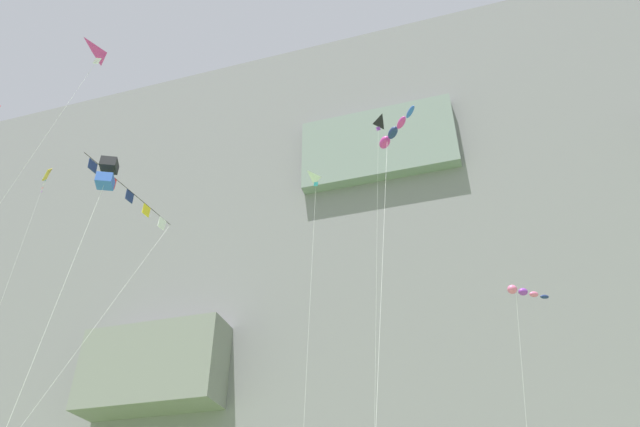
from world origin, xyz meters
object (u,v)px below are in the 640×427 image
at_px(kite_windsock_mid_right, 522,293).
at_px(kite_box_mid_left, 106,175).
at_px(kite_delta_mid_center, 100,65).
at_px(kite_delta_high_right, 373,146).
at_px(kite_windsock_near_cliff, 392,135).
at_px(kite_diamond_low_right, 41,192).
at_px(kite_delta_low_left, 320,197).
at_px(kite_banner_high_left, 124,207).

bearing_deg(kite_windsock_mid_right, kite_box_mid_left, -129.39).
bearing_deg(kite_windsock_mid_right, kite_delta_mid_center, -151.67).
xyz_separation_m(kite_delta_high_right, kite_box_mid_left, (-7.15, -18.68, -15.65)).
xyz_separation_m(kite_windsock_mid_right, kite_windsock_near_cliff, (-5.38, -10.76, 4.43)).
xyz_separation_m(kite_diamond_low_right, kite_delta_low_left, (21.65, 2.26, -3.44)).
distance_m(kite_diamond_low_right, kite_delta_low_left, 22.04).
bearing_deg(kite_box_mid_left, kite_diamond_low_right, 141.94).
relative_size(kite_delta_high_right, kite_diamond_low_right, 1.05).
bearing_deg(kite_delta_high_right, kite_windsock_mid_right, 0.18).
bearing_deg(kite_diamond_low_right, kite_windsock_mid_right, 7.88).
bearing_deg(kite_delta_low_left, kite_windsock_near_cliff, -53.03).
bearing_deg(kite_box_mid_left, kite_delta_low_left, 77.40).
height_order(kite_banner_high_left, kite_diamond_low_right, kite_diamond_low_right).
bearing_deg(kite_delta_low_left, kite_diamond_low_right, -174.05).
xyz_separation_m(kite_windsock_near_cliff, kite_diamond_low_right, (-27.98, 6.14, 6.86)).
xyz_separation_m(kite_delta_mid_center, kite_banner_high_left, (5.41, -1.28, -13.28)).
distance_m(kite_windsock_near_cliff, kite_delta_mid_center, 20.32).
height_order(kite_delta_high_right, kite_diamond_low_right, kite_delta_high_right).
height_order(kite_delta_high_right, kite_banner_high_left, kite_delta_high_right).
distance_m(kite_delta_high_right, kite_box_mid_left, 25.40).
relative_size(kite_windsock_near_cliff, kite_diamond_low_right, 0.72).
distance_m(kite_windsock_mid_right, kite_windsock_near_cliff, 12.82).
bearing_deg(kite_windsock_mid_right, kite_banner_high_left, -142.34).
bearing_deg(kite_banner_high_left, kite_box_mid_left, -60.89).
bearing_deg(kite_diamond_low_right, kite_banner_high_left, -31.24).
relative_size(kite_delta_mid_center, kite_banner_high_left, 1.69).
xyz_separation_m(kite_delta_mid_center, kite_box_mid_left, (8.08, -6.07, -15.61)).
bearing_deg(kite_delta_high_right, kite_delta_low_left, -146.28).
distance_m(kite_delta_high_right, kite_banner_high_left, 21.60).
xyz_separation_m(kite_delta_high_right, kite_delta_low_left, (-3.49, -2.33, -5.76)).
bearing_deg(kite_diamond_low_right, kite_delta_high_right, 10.34).
height_order(kite_windsock_mid_right, kite_delta_mid_center, kite_delta_mid_center).
height_order(kite_windsock_near_cliff, kite_delta_mid_center, kite_delta_mid_center).
xyz_separation_m(kite_delta_high_right, kite_banner_high_left, (-9.82, -13.89, -13.32)).
distance_m(kite_windsock_mid_right, kite_delta_mid_center, 29.88).
height_order(kite_windsock_near_cliff, kite_box_mid_left, kite_windsock_near_cliff).
bearing_deg(kite_windsock_mid_right, kite_delta_high_right, -179.82).
distance_m(kite_delta_mid_center, kite_banner_high_left, 14.40).
relative_size(kite_windsock_near_cliff, kite_delta_mid_center, 0.71).
bearing_deg(kite_banner_high_left, kite_delta_low_left, 61.31).
bearing_deg(kite_box_mid_left, kite_windsock_mid_right, 50.61).
bearing_deg(kite_delta_mid_center, kite_diamond_low_right, 141.06).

